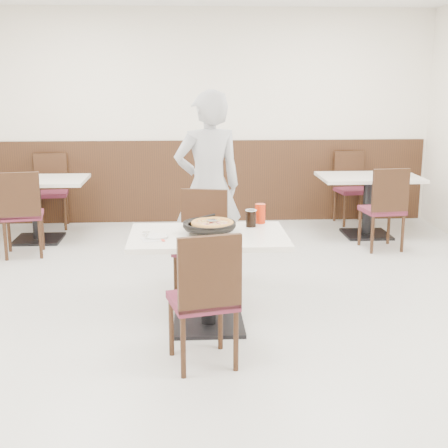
{
  "coord_description": "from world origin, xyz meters",
  "views": [
    {
      "loc": [
        -0.27,
        -4.84,
        1.92
      ],
      "look_at": [
        0.01,
        -0.3,
        0.85
      ],
      "focal_mm": 50.0,
      "sensor_mm": 36.0,
      "label": 1
    }
  ],
  "objects": [
    {
      "name": "red_cup",
      "position": [
        0.33,
        0.12,
        0.83
      ],
      "size": [
        0.1,
        0.1,
        0.16
      ],
      "primitive_type": "cylinder",
      "rotation": [
        0.0,
        0.0,
        0.12
      ],
      "color": "red",
      "rests_on": "main_table"
    },
    {
      "name": "pizza_server",
      "position": [
        -0.08,
        -0.15,
        0.84
      ],
      "size": [
        0.09,
        0.1,
        0.0
      ],
      "primitive_type": "cube",
      "rotation": [
        0.0,
        0.0,
        0.3
      ],
      "color": "white",
      "rests_on": "pizza"
    },
    {
      "name": "bg_table_left",
      "position": [
        -2.06,
        2.56,
        0.38
      ],
      "size": [
        1.3,
        0.96,
        0.75
      ],
      "primitive_type": null,
      "rotation": [
        0.0,
        0.0,
        0.14
      ],
      "color": "white",
      "rests_on": "floor"
    },
    {
      "name": "wall_back",
      "position": [
        0.0,
        3.5,
        1.4
      ],
      "size": [
        6.0,
        0.04,
        2.8
      ],
      "primitive_type": "cube",
      "color": "white",
      "rests_on": "floor"
    },
    {
      "name": "trivet",
      "position": [
        -0.1,
        -0.2,
        0.77
      ],
      "size": [
        0.14,
        0.14,
        0.04
      ],
      "primitive_type": "cylinder",
      "rotation": [
        0.0,
        0.0,
        0.12
      ],
      "color": "black",
      "rests_on": "main_table"
    },
    {
      "name": "wainscot_back",
      "position": [
        0.0,
        3.48,
        0.55
      ],
      "size": [
        5.9,
        0.03,
        1.1
      ],
      "primitive_type": "cube",
      "color": "black",
      "rests_on": "floor"
    },
    {
      "name": "bg_chair_left_near",
      "position": [
        -2.06,
        1.92,
        0.47
      ],
      "size": [
        0.48,
        0.48,
        0.95
      ],
      "primitive_type": null,
      "rotation": [
        0.0,
        0.0,
        0.16
      ],
      "color": "black",
      "rests_on": "floor"
    },
    {
      "name": "pizza",
      "position": [
        -0.08,
        -0.19,
        0.81
      ],
      "size": [
        0.32,
        0.32,
        0.02
      ],
      "primitive_type": "cylinder",
      "rotation": [
        0.0,
        0.0,
        0.12
      ],
      "color": "#D7994E",
      "rests_on": "pizza_pan"
    },
    {
      "name": "bg_table_right",
      "position": [
        1.95,
        2.56,
        0.38
      ],
      "size": [
        1.26,
        0.89,
        0.75
      ],
      "primitive_type": null,
      "rotation": [
        0.0,
        0.0,
        0.07
      ],
      "color": "white",
      "rests_on": "floor"
    },
    {
      "name": "chair_far",
      "position": [
        -0.16,
        0.43,
        0.47
      ],
      "size": [
        0.5,
        0.5,
        0.95
      ],
      "primitive_type": null,
      "rotation": [
        0.0,
        0.0,
        2.91
      ],
      "color": "black",
      "rests_on": "floor"
    },
    {
      "name": "main_table",
      "position": [
        -0.11,
        -0.22,
        0.38
      ],
      "size": [
        1.29,
        0.94,
        0.75
      ],
      "primitive_type": null,
      "rotation": [
        0.0,
        0.0,
        0.12
      ],
      "color": "white",
      "rests_on": "floor"
    },
    {
      "name": "cola_glass",
      "position": [
        0.24,
        0.0,
        0.81
      ],
      "size": [
        0.09,
        0.09,
        0.13
      ],
      "primitive_type": "cylinder",
      "rotation": [
        0.0,
        0.0,
        0.12
      ],
      "color": "black",
      "rests_on": "main_table"
    },
    {
      "name": "bg_chair_right_far",
      "position": [
        1.94,
        3.21,
        0.47
      ],
      "size": [
        0.47,
        0.47,
        0.95
      ],
      "primitive_type": null,
      "rotation": [
        0.0,
        0.0,
        3.27
      ],
      "color": "black",
      "rests_on": "floor"
    },
    {
      "name": "fork",
      "position": [
        -0.57,
        -0.29,
        0.77
      ],
      "size": [
        0.03,
        0.18,
        0.0
      ],
      "primitive_type": "cube",
      "rotation": [
        0.0,
        0.0,
        -0.08
      ],
      "color": "white",
      "rests_on": "side_plate"
    },
    {
      "name": "chair_near",
      "position": [
        -0.17,
        -0.87,
        0.47
      ],
      "size": [
        0.51,
        0.51,
        0.95
      ],
      "primitive_type": null,
      "rotation": [
        0.0,
        0.0,
        0.24
      ],
      "color": "black",
      "rests_on": "floor"
    },
    {
      "name": "side_plate",
      "position": [
        -0.5,
        -0.3,
        0.76
      ],
      "size": [
        0.19,
        0.19,
        0.01
      ],
      "primitive_type": "cylinder",
      "rotation": [
        0.0,
        0.0,
        0.12
      ],
      "color": "white",
      "rests_on": "napkin"
    },
    {
      "name": "floor",
      "position": [
        0.0,
        0.0,
        0.0
      ],
      "size": [
        7.0,
        7.0,
        0.0
      ],
      "primitive_type": "plane",
      "color": "beige",
      "rests_on": "ground"
    },
    {
      "name": "bg_chair_left_far",
      "position": [
        -2.03,
        3.22,
        0.47
      ],
      "size": [
        0.46,
        0.46,
        0.95
      ],
      "primitive_type": null,
      "rotation": [
        0.0,
        0.0,
        3.25
      ],
      "color": "black",
      "rests_on": "floor"
    },
    {
      "name": "napkin",
      "position": [
        -0.54,
        -0.36,
        0.75
      ],
      "size": [
        0.18,
        0.18,
        0.0
      ],
      "primitive_type": "cube",
      "rotation": [
        0.0,
        0.0,
        0.26
      ],
      "color": "silver",
      "rests_on": "main_table"
    },
    {
      "name": "pizza_pan",
      "position": [
        -0.1,
        -0.2,
        0.79
      ],
      "size": [
        0.42,
        0.42,
        0.01
      ],
      "primitive_type": "cylinder",
      "rotation": [
        0.0,
        0.0,
        0.12
      ],
      "color": "black",
      "rests_on": "trivet"
    },
    {
      "name": "wall_front",
      "position": [
        0.0,
        -3.5,
        1.4
      ],
      "size": [
        6.0,
        0.04,
        2.8
      ],
      "primitive_type": "cube",
      "color": "white",
      "rests_on": "floor"
    },
    {
      "name": "diner_person",
      "position": [
        -0.07,
        1.0,
        0.91
      ],
      "size": [
        0.75,
        0.6,
        1.81
      ],
      "primitive_type": "imported",
      "rotation": [
        0.0,
        0.0,
        3.41
      ],
      "color": "#ADAEB3",
      "rests_on": "floor"
    },
    {
      "name": "bg_chair_right_near",
      "position": [
        1.94,
        1.95,
        0.47
      ],
      "size": [
        0.47,
        0.47,
        0.95
      ],
      "primitive_type": null,
      "rotation": [
        0.0,
        0.0,
        0.12
      ],
      "color": "black",
      "rests_on": "floor"
    }
  ]
}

